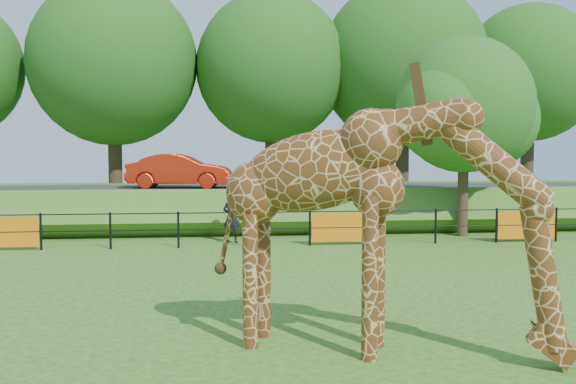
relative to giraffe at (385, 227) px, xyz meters
name	(u,v)px	position (x,y,z in m)	size (l,w,h in m)	color
ground	(263,315)	(-1.61, 2.38, -1.87)	(90.00, 90.00, 0.00)	#2B5C17
giraffe	(385,227)	(0.00, 0.00, 0.00)	(5.24, 0.96, 3.74)	#5D3213
perimeter_fence	(245,229)	(-1.61, 10.38, -1.32)	(28.07, 0.10, 1.10)	black
embankment	(237,204)	(-1.61, 17.88, -1.22)	(40.00, 9.00, 1.30)	#2B5C17
road	(238,189)	(-1.61, 16.38, -0.51)	(40.00, 5.00, 0.12)	#29292C
car_red	(180,171)	(-3.90, 16.64, 0.22)	(1.43, 4.09, 1.35)	red
visitor	(232,218)	(-1.99, 11.27, -1.07)	(0.58, 0.38, 1.60)	black
tree_east	(467,110)	(5.98, 12.01, 2.41)	(5.40, 4.71, 6.76)	#322116
bg_tree_line	(270,67)	(0.28, 24.38, 5.32)	(37.30, 8.80, 11.82)	#322116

